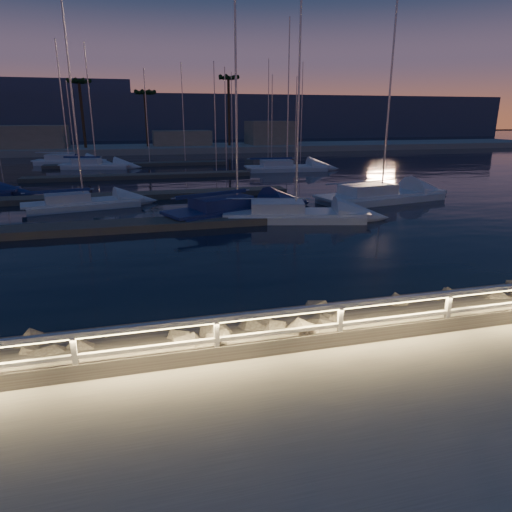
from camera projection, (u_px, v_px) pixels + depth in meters
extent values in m
plane|color=#A29E92|center=(173.00, 365.00, 10.13)|extent=(400.00, 400.00, 0.00)
cube|color=#A29E92|center=(186.00, 444.00, 7.85)|extent=(240.00, 5.00, 0.20)
cube|color=slate|center=(169.00, 346.00, 11.61)|extent=(240.00, 3.45, 1.29)
plane|color=black|center=(136.00, 150.00, 84.28)|extent=(320.00, 320.00, 0.00)
plane|color=black|center=(176.00, 411.00, 10.49)|extent=(400.00, 400.00, 0.00)
cube|color=silver|center=(75.00, 357.00, 9.50)|extent=(0.11, 0.11, 1.00)
cube|color=silver|center=(217.00, 340.00, 10.23)|extent=(0.11, 0.11, 1.00)
cube|color=silver|center=(340.00, 325.00, 10.96)|extent=(0.11, 0.11, 1.00)
cube|color=silver|center=(448.00, 312.00, 11.69)|extent=(0.11, 0.11, 1.00)
cube|color=silver|center=(171.00, 324.00, 9.84)|extent=(44.00, 0.12, 0.12)
cube|color=silver|center=(172.00, 345.00, 9.99)|extent=(44.00, 0.09, 0.09)
cube|color=#E0C365|center=(171.00, 328.00, 9.85)|extent=(44.00, 0.04, 0.03)
sphere|color=slate|center=(256.00, 335.00, 11.92)|extent=(1.04, 1.04, 1.04)
sphere|color=slate|center=(33.00, 361.00, 10.69)|extent=(0.80, 0.80, 0.80)
sphere|color=slate|center=(125.00, 356.00, 10.65)|extent=(0.93, 0.93, 0.93)
cube|color=#5D554D|center=(148.00, 225.00, 25.05)|extent=(22.00, 2.00, 0.40)
cube|color=#5D554D|center=(144.00, 196.00, 34.29)|extent=(22.00, 2.00, 0.40)
cube|color=#5D554D|center=(141.00, 176.00, 45.39)|extent=(22.00, 2.00, 0.40)
cube|color=#5D554D|center=(139.00, 164.00, 56.48)|extent=(22.00, 2.00, 0.40)
cube|color=#A29E92|center=(136.00, 150.00, 78.61)|extent=(160.00, 14.00, 1.20)
cube|color=gray|center=(21.00, 139.00, 73.65)|extent=(14.00, 8.00, 4.00)
cube|color=gray|center=(182.00, 140.00, 81.05)|extent=(10.00, 6.00, 3.00)
cube|color=gray|center=(270.00, 135.00, 83.78)|extent=(8.00, 7.00, 4.60)
cylinder|color=#442F20|center=(82.00, 114.00, 73.10)|extent=(0.44, 0.44, 10.50)
cylinder|color=#442F20|center=(146.00, 119.00, 76.68)|extent=(0.44, 0.44, 9.00)
cylinder|color=#442F20|center=(229.00, 111.00, 78.80)|extent=(0.44, 0.44, 11.50)
cube|color=#3C435C|center=(133.00, 121.00, 129.16)|extent=(220.00, 30.00, 14.00)
cube|color=navy|center=(237.00, 213.00, 28.37)|extent=(9.06, 5.89, 0.62)
cube|color=navy|center=(237.00, 207.00, 28.25)|extent=(9.56, 5.76, 0.17)
cube|color=navy|center=(221.00, 202.00, 27.45)|extent=(3.91, 3.25, 0.73)
cylinder|color=#B6B6BB|center=(236.00, 76.00, 26.03)|extent=(0.14, 0.14, 14.95)
cylinder|color=#B6B6BB|center=(212.00, 194.00, 26.94)|extent=(5.02, 2.10, 0.09)
cube|color=silver|center=(381.00, 199.00, 33.07)|extent=(9.77, 4.85, 0.63)
cube|color=silver|center=(382.00, 194.00, 32.95)|extent=(10.45, 4.54, 0.17)
cube|color=silver|center=(368.00, 189.00, 32.29)|extent=(4.02, 2.99, 0.74)
cylinder|color=#B6B6BB|center=(391.00, 72.00, 30.54)|extent=(0.14, 0.14, 16.23)
cylinder|color=#B6B6BB|center=(361.00, 182.00, 31.85)|extent=(5.75, 1.21, 0.09)
cube|color=silver|center=(84.00, 206.00, 30.53)|extent=(7.38, 3.76, 0.51)
cube|color=silver|center=(84.00, 201.00, 30.43)|extent=(7.89, 3.53, 0.14)
cube|color=silver|center=(67.00, 198.00, 29.92)|extent=(3.05, 2.29, 0.60)
cylinder|color=#B6B6BB|center=(73.00, 103.00, 28.61)|extent=(0.11, 0.11, 12.24)
cylinder|color=#B6B6BB|center=(59.00, 191.00, 29.57)|extent=(4.33, 0.98, 0.07)
cube|color=silver|center=(296.00, 218.00, 27.00)|extent=(8.27, 4.44, 0.53)
cube|color=silver|center=(296.00, 212.00, 26.90)|extent=(8.81, 4.22, 0.14)
cube|color=silver|center=(277.00, 207.00, 26.79)|extent=(3.44, 2.65, 0.62)
cylinder|color=#B6B6BB|center=(299.00, 87.00, 24.87)|extent=(0.12, 0.12, 13.66)
cylinder|color=#B6B6BB|center=(268.00, 199.00, 26.64)|extent=(4.79, 1.26, 0.08)
cube|color=silver|center=(96.00, 167.00, 53.84)|extent=(7.92, 4.05, 0.55)
cube|color=silver|center=(96.00, 164.00, 53.74)|extent=(8.46, 3.81, 0.15)
cube|color=silver|center=(87.00, 161.00, 53.59)|extent=(3.27, 2.46, 0.64)
cylinder|color=#B6B6BB|center=(90.00, 105.00, 51.79)|extent=(0.12, 0.12, 13.13)
cylinder|color=#B6B6BB|center=(82.00, 157.00, 53.42)|extent=(4.64, 1.07, 0.08)
cube|color=silver|center=(287.00, 170.00, 51.44)|extent=(8.92, 3.59, 0.58)
cube|color=silver|center=(287.00, 166.00, 51.33)|extent=(9.61, 3.21, 0.16)
cube|color=silver|center=(276.00, 163.00, 51.02)|extent=(3.55, 2.44, 0.69)
cylinder|color=#B6B6BB|center=(288.00, 94.00, 49.08)|extent=(0.13, 0.13, 15.13)
cylinder|color=#B6B6BB|center=(271.00, 158.00, 50.76)|extent=(5.44, 0.52, 0.08)
cube|color=silver|center=(75.00, 163.00, 58.91)|extent=(5.83, 3.08, 0.47)
cube|color=silver|center=(75.00, 161.00, 58.83)|extent=(6.21, 2.91, 0.13)
cube|color=silver|center=(69.00, 158.00, 58.72)|extent=(2.42, 1.85, 0.56)
cylinder|color=#B6B6BB|center=(71.00, 121.00, 57.39)|extent=(0.10, 0.10, 9.63)
cylinder|color=#B6B6BB|center=(65.00, 155.00, 58.58)|extent=(3.39, 0.86, 0.07)
cube|color=silver|center=(70.00, 164.00, 58.03)|extent=(8.53, 4.71, 0.63)
cube|color=silver|center=(69.00, 160.00, 57.91)|extent=(9.08, 4.49, 0.17)
cube|color=silver|center=(60.00, 157.00, 57.80)|extent=(3.57, 2.77, 0.75)
cylinder|color=#B6B6BB|center=(62.00, 101.00, 55.81)|extent=(0.14, 0.14, 14.07)
cylinder|color=#B6B6BB|center=(55.00, 153.00, 57.63)|extent=(4.92, 1.40, 0.09)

